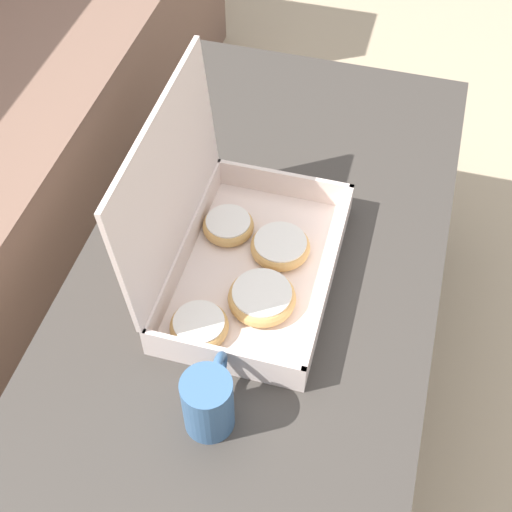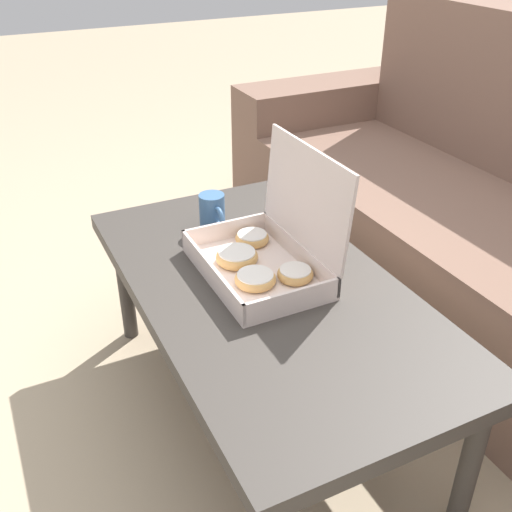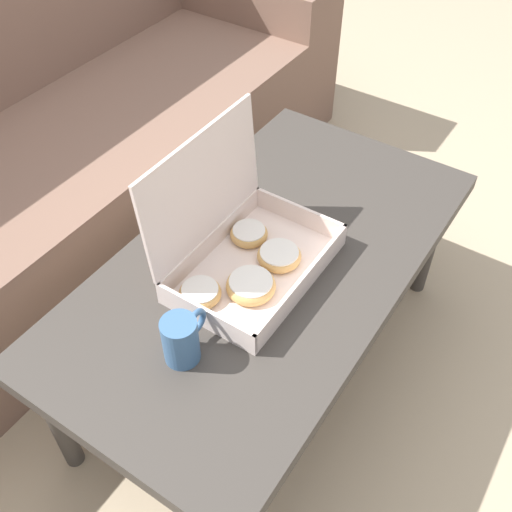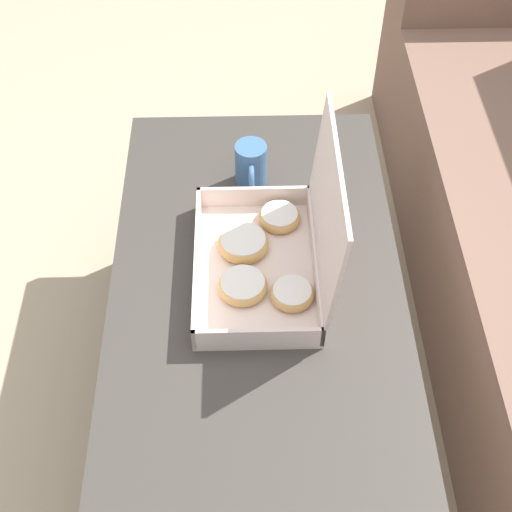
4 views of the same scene
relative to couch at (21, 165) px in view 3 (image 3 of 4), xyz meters
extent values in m
plane|color=tan|center=(0.00, -0.78, -0.31)|extent=(12.00, 12.00, 0.00)
cube|color=#7A5B4C|center=(0.00, -0.15, -0.10)|extent=(1.84, 0.55, 0.41)
cube|color=#7A5B4C|center=(1.04, -0.05, -0.03)|extent=(0.24, 0.75, 0.56)
cube|color=#3D3833|center=(0.00, -0.86, 0.08)|extent=(1.09, 0.59, 0.04)
cylinder|color=#3D3833|center=(0.49, -1.09, -0.12)|extent=(0.04, 0.04, 0.37)
cylinder|color=#3D3833|center=(-0.49, -0.62, -0.12)|extent=(0.04, 0.04, 0.37)
cylinder|color=#3D3833|center=(0.49, -0.62, -0.12)|extent=(0.04, 0.04, 0.37)
cube|color=silver|center=(-0.05, -0.86, 0.11)|extent=(0.37, 0.24, 0.01)
cube|color=silver|center=(-0.05, -0.98, 0.14)|extent=(0.37, 0.01, 0.05)
cube|color=silver|center=(-0.05, -0.74, 0.14)|extent=(0.37, 0.01, 0.05)
cube|color=silver|center=(-0.23, -0.86, 0.14)|extent=(0.01, 0.24, 0.05)
cube|color=silver|center=(0.13, -0.86, 0.14)|extent=(0.01, 0.24, 0.05)
cube|color=silver|center=(-0.05, -0.73, 0.28)|extent=(0.37, 0.03, 0.24)
torus|color=tan|center=(-0.11, -0.88, 0.13)|extent=(0.11, 0.11, 0.03)
cylinder|color=white|center=(-0.11, -0.88, 0.13)|extent=(0.09, 0.09, 0.01)
torus|color=tan|center=(0.00, -0.89, 0.12)|extent=(0.10, 0.10, 0.03)
cylinder|color=white|center=(0.00, -0.89, 0.13)|extent=(0.09, 0.09, 0.01)
torus|color=tan|center=(0.02, -0.79, 0.12)|extent=(0.09, 0.09, 0.03)
cylinder|color=white|center=(0.02, -0.79, 0.13)|extent=(0.07, 0.07, 0.01)
torus|color=tan|center=(-0.18, -0.81, 0.12)|extent=(0.09, 0.09, 0.03)
cylinder|color=white|center=(-0.18, -0.81, 0.13)|extent=(0.08, 0.08, 0.01)
cylinder|color=#3D6693|center=(-0.31, -0.86, 0.15)|extent=(0.07, 0.07, 0.10)
torus|color=#3D6693|center=(-0.27, -0.86, 0.16)|extent=(0.06, 0.01, 0.06)
camera|label=1|loc=(-0.73, -1.04, 1.02)|focal=50.00mm
camera|label=2|loc=(1.06, -1.40, 0.88)|focal=42.00mm
camera|label=3|loc=(-0.79, -1.35, 1.07)|focal=42.00mm
camera|label=4|loc=(0.85, -0.88, 1.22)|focal=50.00mm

